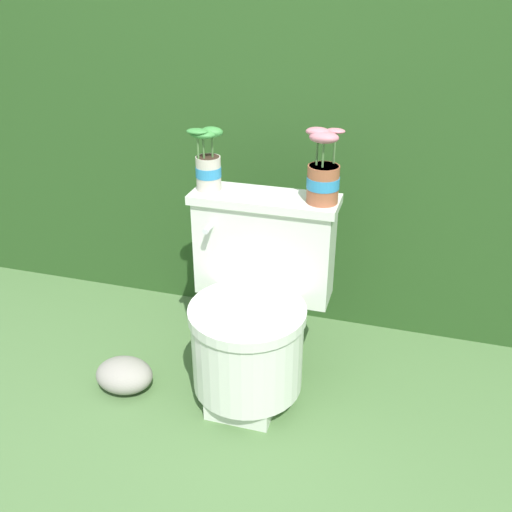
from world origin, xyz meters
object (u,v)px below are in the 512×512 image
at_px(toilet, 254,312).
at_px(potted_plant_left, 208,163).
at_px(garden_stone, 124,375).
at_px(potted_plant_midleft, 323,175).

bearing_deg(toilet, potted_plant_left, 146.87).
bearing_deg(toilet, garden_stone, -161.05).
height_order(potted_plant_left, potted_plant_midleft, potted_plant_midleft).
bearing_deg(toilet, potted_plant_midleft, 32.67).
bearing_deg(potted_plant_midleft, garden_stone, -156.55).
distance_m(potted_plant_left, potted_plant_midleft, 0.39).
bearing_deg(garden_stone, toilet, 18.95).
height_order(potted_plant_midleft, garden_stone, potted_plant_midleft).
distance_m(toilet, garden_stone, 0.54).
relative_size(potted_plant_left, potted_plant_midleft, 0.89).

